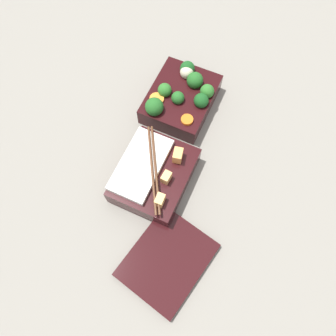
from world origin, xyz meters
TOP-DOWN VIEW (x-y plane):
  - ground_plane at (0.00, 0.00)m, footprint 3.00×3.00m
  - bento_tray_vegetable at (-0.11, -0.02)m, footprint 0.17×0.14m
  - bento_tray_rice at (0.09, 0.01)m, footprint 0.17×0.14m
  - bento_lid at (0.24, 0.10)m, footprint 0.20×0.17m

SIDE VIEW (x-z plane):
  - ground_plane at x=0.00m, z-range 0.00..0.00m
  - bento_lid at x=0.24m, z-range 0.00..0.01m
  - bento_tray_rice at x=0.09m, z-range -0.01..0.06m
  - bento_tray_vegetable at x=-0.11m, z-range -0.01..0.07m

